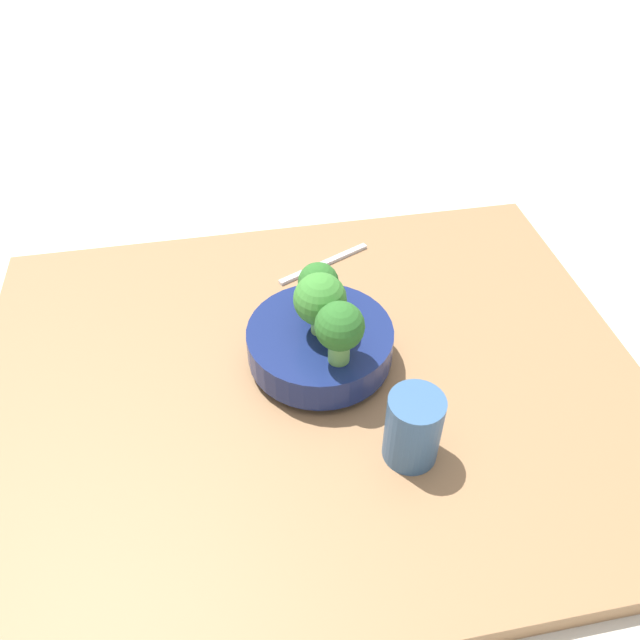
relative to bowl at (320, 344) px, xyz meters
name	(u,v)px	position (x,y,z in m)	size (l,w,h in m)	color
ground_plane	(312,393)	(0.02, 0.03, -0.07)	(6.00, 6.00, 0.00)	beige
table	(312,386)	(0.02, 0.03, -0.05)	(0.93, 0.74, 0.03)	olive
bowl	(320,344)	(0.00, 0.00, 0.00)	(0.20, 0.20, 0.06)	navy
broccoli_floret_center	(320,300)	(0.00, 0.00, 0.08)	(0.07, 0.07, 0.09)	#7AB256
broccoli_floret_front	(318,283)	(-0.01, -0.05, 0.07)	(0.06, 0.06, 0.07)	#6BA34C
broccoli_floret_back	(340,329)	(-0.01, 0.06, 0.08)	(0.06, 0.06, 0.09)	#6BA34C
cup	(413,428)	(-0.08, 0.18, 0.01)	(0.07, 0.07, 0.10)	#33567F
fork	(324,264)	(-0.05, -0.22, -0.03)	(0.17, 0.08, 0.01)	silver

